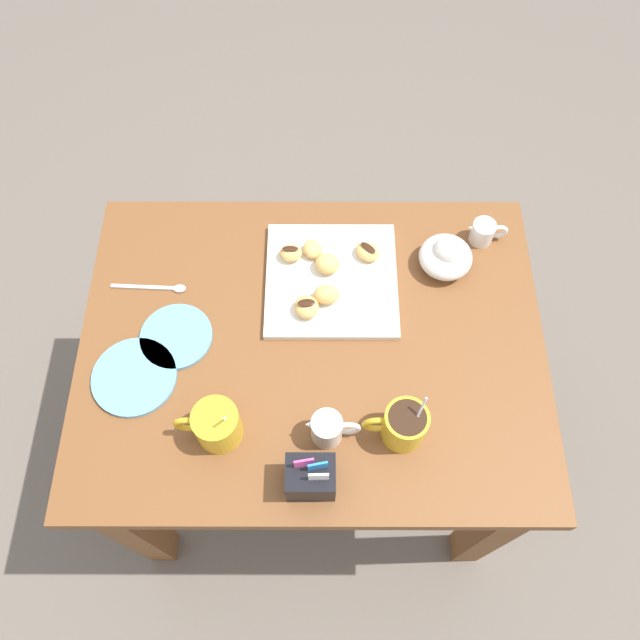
{
  "coord_description": "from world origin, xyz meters",
  "views": [
    {
      "loc": [
        -0.02,
        0.56,
        1.91
      ],
      "look_at": [
        -0.02,
        -0.04,
        0.74
      ],
      "focal_mm": 35.64,
      "sensor_mm": 36.0,
      "label": 1
    }
  ],
  "objects_px": {
    "coffee_mug_mustard_left": "(403,425)",
    "ice_cream_bowl": "(446,256)",
    "beignet_0": "(291,253)",
    "beignet_4": "(327,264)",
    "beignet_3": "(368,252)",
    "coffee_mug_mustard_right": "(216,425)",
    "beignet_5": "(312,249)",
    "dining_table": "(313,370)",
    "cream_pitcher_white": "(328,428)",
    "beignet_1": "(307,307)",
    "saucer_sky_right": "(176,337)",
    "chocolate_sauce_pitcher": "(483,231)",
    "saucer_sky_left": "(134,377)",
    "beignet_2": "(327,295)",
    "pastry_plate_square": "(331,280)",
    "sugar_caddy": "(309,477)"
  },
  "relations": [
    {
      "from": "sugar_caddy",
      "to": "saucer_sky_left",
      "type": "bearing_deg",
      "value": -30.55
    },
    {
      "from": "beignet_0",
      "to": "coffee_mug_mustard_right",
      "type": "bearing_deg",
      "value": 71.69
    },
    {
      "from": "beignet_2",
      "to": "beignet_4",
      "type": "distance_m",
      "value": 0.08
    },
    {
      "from": "coffee_mug_mustard_right",
      "to": "beignet_1",
      "type": "bearing_deg",
      "value": -122.69
    },
    {
      "from": "beignet_0",
      "to": "beignet_4",
      "type": "height_order",
      "value": "beignet_4"
    },
    {
      "from": "beignet_1",
      "to": "beignet_4",
      "type": "xyz_separation_m",
      "value": [
        -0.04,
        -0.11,
        0.0
      ]
    },
    {
      "from": "pastry_plate_square",
      "to": "chocolate_sauce_pitcher",
      "type": "height_order",
      "value": "chocolate_sauce_pitcher"
    },
    {
      "from": "coffee_mug_mustard_right",
      "to": "beignet_3",
      "type": "distance_m",
      "value": 0.5
    },
    {
      "from": "beignet_4",
      "to": "beignet_3",
      "type": "bearing_deg",
      "value": -158.83
    },
    {
      "from": "saucer_sky_right",
      "to": "beignet_3",
      "type": "xyz_separation_m",
      "value": [
        -0.4,
        -0.19,
        0.03
      ]
    },
    {
      "from": "dining_table",
      "to": "pastry_plate_square",
      "type": "xyz_separation_m",
      "value": [
        -0.04,
        -0.15,
        0.15
      ]
    },
    {
      "from": "dining_table",
      "to": "saucer_sky_right",
      "type": "bearing_deg",
      "value": -2.63
    },
    {
      "from": "pastry_plate_square",
      "to": "sugar_caddy",
      "type": "bearing_deg",
      "value": 84.28
    },
    {
      "from": "chocolate_sauce_pitcher",
      "to": "beignet_4",
      "type": "distance_m",
      "value": 0.36
    },
    {
      "from": "cream_pitcher_white",
      "to": "saucer_sky_left",
      "type": "relative_size",
      "value": 0.61
    },
    {
      "from": "cream_pitcher_white",
      "to": "saucer_sky_left",
      "type": "height_order",
      "value": "cream_pitcher_white"
    },
    {
      "from": "coffee_mug_mustard_left",
      "to": "beignet_1",
      "type": "bearing_deg",
      "value": -54.53
    },
    {
      "from": "beignet_3",
      "to": "ice_cream_bowl",
      "type": "bearing_deg",
      "value": 175.05
    },
    {
      "from": "beignet_2",
      "to": "beignet_3",
      "type": "bearing_deg",
      "value": -129.14
    },
    {
      "from": "coffee_mug_mustard_left",
      "to": "pastry_plate_square",
      "type": "bearing_deg",
      "value": -68.77
    },
    {
      "from": "pastry_plate_square",
      "to": "sugar_caddy",
      "type": "relative_size",
      "value": 2.67
    },
    {
      "from": "dining_table",
      "to": "ice_cream_bowl",
      "type": "distance_m",
      "value": 0.39
    },
    {
      "from": "beignet_4",
      "to": "beignet_5",
      "type": "xyz_separation_m",
      "value": [
        0.03,
        -0.04,
        -0.0
      ]
    },
    {
      "from": "cream_pitcher_white",
      "to": "beignet_2",
      "type": "xyz_separation_m",
      "value": [
        0.0,
        -0.29,
        -0.0
      ]
    },
    {
      "from": "dining_table",
      "to": "saucer_sky_right",
      "type": "height_order",
      "value": "saucer_sky_right"
    },
    {
      "from": "coffee_mug_mustard_left",
      "to": "saucer_sky_right",
      "type": "height_order",
      "value": "coffee_mug_mustard_left"
    },
    {
      "from": "saucer_sky_right",
      "to": "ice_cream_bowl",
      "type": "bearing_deg",
      "value": -162.52
    },
    {
      "from": "dining_table",
      "to": "sugar_caddy",
      "type": "height_order",
      "value": "sugar_caddy"
    },
    {
      "from": "pastry_plate_square",
      "to": "cream_pitcher_white",
      "type": "relative_size",
      "value": 2.71
    },
    {
      "from": "coffee_mug_mustard_left",
      "to": "saucer_sky_left",
      "type": "height_order",
      "value": "coffee_mug_mustard_left"
    },
    {
      "from": "beignet_1",
      "to": "beignet_2",
      "type": "xyz_separation_m",
      "value": [
        -0.04,
        -0.03,
        0.0
      ]
    },
    {
      "from": "sugar_caddy",
      "to": "beignet_0",
      "type": "xyz_separation_m",
      "value": [
        0.05,
        -0.49,
        -0.01
      ]
    },
    {
      "from": "dining_table",
      "to": "beignet_3",
      "type": "distance_m",
      "value": 0.29
    },
    {
      "from": "coffee_mug_mustard_right",
      "to": "beignet_1",
      "type": "height_order",
      "value": "coffee_mug_mustard_right"
    },
    {
      "from": "ice_cream_bowl",
      "to": "beignet_5",
      "type": "xyz_separation_m",
      "value": [
        0.29,
        -0.02,
        -0.01
      ]
    },
    {
      "from": "coffee_mug_mustard_right",
      "to": "saucer_sky_left",
      "type": "xyz_separation_m",
      "value": [
        0.18,
        -0.11,
        -0.04
      ]
    },
    {
      "from": "beignet_1",
      "to": "beignet_4",
      "type": "height_order",
      "value": "beignet_4"
    },
    {
      "from": "chocolate_sauce_pitcher",
      "to": "saucer_sky_left",
      "type": "xyz_separation_m",
      "value": [
        0.74,
        0.34,
        -0.03
      ]
    },
    {
      "from": "ice_cream_bowl",
      "to": "beignet_0",
      "type": "distance_m",
      "value": 0.34
    },
    {
      "from": "beignet_1",
      "to": "coffee_mug_mustard_left",
      "type": "bearing_deg",
      "value": 125.47
    },
    {
      "from": "coffee_mug_mustard_left",
      "to": "ice_cream_bowl",
      "type": "relative_size",
      "value": 1.2
    },
    {
      "from": "beignet_2",
      "to": "coffee_mug_mustard_right",
      "type": "bearing_deg",
      "value": 54.08
    },
    {
      "from": "sugar_caddy",
      "to": "beignet_4",
      "type": "height_order",
      "value": "sugar_caddy"
    },
    {
      "from": "beignet_0",
      "to": "beignet_3",
      "type": "relative_size",
      "value": 0.88
    },
    {
      "from": "dining_table",
      "to": "cream_pitcher_white",
      "type": "bearing_deg",
      "value": 99.22
    },
    {
      "from": "chocolate_sauce_pitcher",
      "to": "saucer_sky_left",
      "type": "bearing_deg",
      "value": 24.72
    },
    {
      "from": "saucer_sky_left",
      "to": "beignet_2",
      "type": "height_order",
      "value": "beignet_2"
    },
    {
      "from": "coffee_mug_mustard_right",
      "to": "coffee_mug_mustard_left",
      "type": "bearing_deg",
      "value": 180.0
    },
    {
      "from": "dining_table",
      "to": "beignet_0",
      "type": "xyz_separation_m",
      "value": [
        0.05,
        -0.2,
        0.17
      ]
    },
    {
      "from": "ice_cream_bowl",
      "to": "saucer_sky_left",
      "type": "distance_m",
      "value": 0.7
    }
  ]
}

